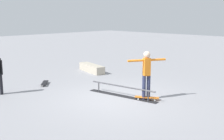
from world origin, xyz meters
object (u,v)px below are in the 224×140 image
at_px(grind_rail, 122,92).
at_px(skateboard_main, 147,97).
at_px(loose_skateboard_black, 45,83).
at_px(skate_ledge, 92,68).
at_px(skater_main, 147,72).

xyz_separation_m(grind_rail, skateboard_main, (-0.87, -0.27, -0.09)).
xyz_separation_m(grind_rail, loose_skateboard_black, (3.35, 0.98, -0.09)).
xyz_separation_m(skate_ledge, skateboard_main, (-4.77, 1.80, -0.11)).
xyz_separation_m(skater_main, skateboard_main, (-0.04, -0.00, -0.87)).
xyz_separation_m(skateboard_main, loose_skateboard_black, (4.22, 1.25, 0.00)).
xyz_separation_m(skate_ledge, loose_skateboard_black, (-0.55, 3.05, -0.11)).
distance_m(skater_main, skateboard_main, 0.87).
bearing_deg(skateboard_main, grind_rail, 167.11).
xyz_separation_m(skater_main, loose_skateboard_black, (4.19, 1.25, -0.87)).
relative_size(grind_rail, loose_skateboard_black, 3.72).
relative_size(skate_ledge, loose_skateboard_black, 2.46).
height_order(grind_rail, skater_main, skater_main).
bearing_deg(grind_rail, skater_main, -170.80).
bearing_deg(skater_main, skateboard_main, 121.35).
distance_m(grind_rail, skate_ledge, 4.41).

